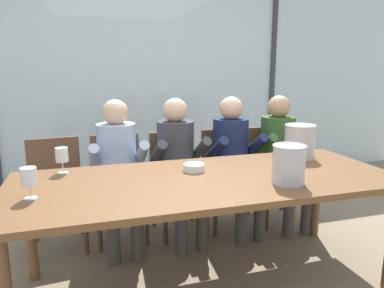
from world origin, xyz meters
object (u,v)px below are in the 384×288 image
(ice_bucket_secondary, at_px, (300,141))
(chair_near_curtain, at_px, (56,184))
(person_charcoal_jacket, at_px, (178,159))
(wine_glass_near_bucket, at_px, (29,178))
(person_olive_shirt, at_px, (281,151))
(tasting_bowl, at_px, (194,167))
(dining_table, at_px, (207,187))
(chair_near_window_right, at_px, (272,165))
(chair_left_of_center, at_px, (118,178))
(wine_glass_by_left_taster, at_px, (62,156))
(person_navy_polo, at_px, (234,155))
(person_pale_blue_shirt, at_px, (118,163))
(chair_center, at_px, (176,174))
(ice_bucket_primary, at_px, (289,164))
(chair_right_of_center, at_px, (226,169))

(ice_bucket_secondary, bearing_deg, chair_near_curtain, 161.11)
(person_charcoal_jacket, xyz_separation_m, wine_glass_near_bucket, (-1.05, -0.85, 0.19))
(person_olive_shirt, relative_size, tasting_bowl, 8.12)
(dining_table, height_order, wine_glass_near_bucket, wine_glass_near_bucket)
(dining_table, distance_m, person_olive_shirt, 1.26)
(chair_near_window_right, bearing_deg, chair_left_of_center, 178.79)
(wine_glass_by_left_taster, bearing_deg, person_navy_polo, 15.47)
(person_pale_blue_shirt, relative_size, person_charcoal_jacket, 1.00)
(chair_near_window_right, height_order, wine_glass_by_left_taster, wine_glass_by_left_taster)
(chair_near_curtain, bearing_deg, wine_glass_by_left_taster, -84.65)
(wine_glass_near_bucket, bearing_deg, person_pale_blue_shirt, 57.66)
(chair_center, bearing_deg, wine_glass_near_bucket, -141.12)
(tasting_bowl, relative_size, wine_glass_near_bucket, 0.85)
(chair_center, height_order, person_navy_polo, person_navy_polo)
(chair_near_window_right, distance_m, wine_glass_by_left_taster, 1.99)
(chair_left_of_center, xyz_separation_m, wine_glass_near_bucket, (-0.54, -1.01, 0.36))
(person_navy_polo, bearing_deg, chair_center, 159.81)
(chair_near_curtain, distance_m, chair_near_window_right, 1.99)
(dining_table, relative_size, ice_bucket_primary, 10.32)
(dining_table, distance_m, chair_left_of_center, 1.07)
(ice_bucket_primary, bearing_deg, person_olive_shirt, 61.09)
(tasting_bowl, bearing_deg, chair_near_window_right, 35.83)
(person_pale_blue_shirt, height_order, tasting_bowl, person_pale_blue_shirt)
(ice_bucket_secondary, xyz_separation_m, wine_glass_by_left_taster, (-1.76, 0.10, -0.02))
(wine_glass_by_left_taster, bearing_deg, chair_near_curtain, 100.74)
(person_navy_polo, height_order, wine_glass_by_left_taster, person_navy_polo)
(person_charcoal_jacket, distance_m, ice_bucket_secondary, 1.00)
(chair_center, distance_m, ice_bucket_primary, 1.29)
(ice_bucket_secondary, bearing_deg, wine_glass_near_bucket, -169.29)
(person_charcoal_jacket, bearing_deg, person_olive_shirt, -4.21)
(chair_left_of_center, xyz_separation_m, person_navy_polo, (1.02, -0.16, 0.17))
(wine_glass_by_left_taster, bearing_deg, wine_glass_near_bucket, -107.02)
(tasting_bowl, bearing_deg, chair_near_curtain, 142.21)
(chair_near_window_right, xyz_separation_m, wine_glass_near_bucket, (-2.03, -0.99, 0.36))
(chair_near_window_right, height_order, person_olive_shirt, person_olive_shirt)
(chair_near_curtain, xyz_separation_m, wine_glass_by_left_taster, (0.10, -0.53, 0.36))
(person_olive_shirt, distance_m, ice_bucket_secondary, 0.55)
(chair_center, bearing_deg, dining_table, -95.44)
(person_pale_blue_shirt, xyz_separation_m, ice_bucket_secondary, (1.36, -0.50, 0.20))
(chair_near_window_right, relative_size, wine_glass_by_left_taster, 5.11)
(person_navy_polo, height_order, tasting_bowl, person_navy_polo)
(chair_right_of_center, distance_m, person_navy_polo, 0.22)
(chair_near_curtain, distance_m, person_navy_polo, 1.54)
(person_navy_polo, distance_m, person_olive_shirt, 0.48)
(chair_left_of_center, height_order, wine_glass_by_left_taster, wine_glass_by_left_taster)
(ice_bucket_secondary, bearing_deg, chair_center, 142.78)
(person_pale_blue_shirt, bearing_deg, person_charcoal_jacket, -0.65)
(chair_near_curtain, height_order, ice_bucket_primary, ice_bucket_primary)
(person_charcoal_jacket, relative_size, ice_bucket_secondary, 4.55)
(chair_left_of_center, relative_size, person_charcoal_jacket, 0.74)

